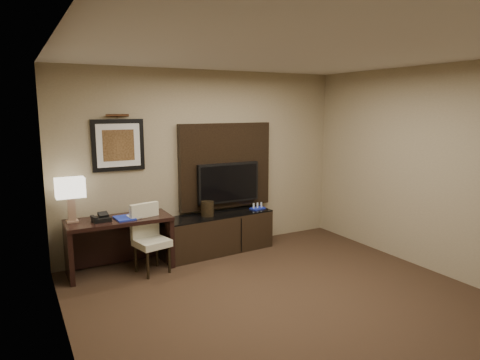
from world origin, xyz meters
TOP-DOWN VIEW (x-y plane):
  - floor at (0.00, 0.00)m, footprint 4.50×5.00m
  - ceiling at (0.00, 0.00)m, footprint 4.50×5.00m
  - wall_back at (0.00, 2.50)m, footprint 4.50×0.01m
  - wall_left at (-2.25, 0.00)m, footprint 0.01×5.00m
  - wall_right at (2.25, 0.00)m, footprint 0.01×5.00m
  - desk at (-1.41, 2.15)m, footprint 1.34×0.58m
  - credenza at (0.04, 2.20)m, footprint 1.73×0.59m
  - tv_wall_panel at (0.30, 2.44)m, footprint 1.50×0.12m
  - tv at (0.30, 2.34)m, footprint 1.00×0.08m
  - artwork at (-1.30, 2.48)m, footprint 0.70×0.04m
  - picture_light at (-1.30, 2.44)m, footprint 0.04×0.04m
  - desk_chair at (-1.06, 1.88)m, footprint 0.49×0.54m
  - table_lamp at (-1.97, 2.26)m, footprint 0.38×0.29m
  - desk_phone at (-1.64, 2.12)m, footprint 0.23×0.21m
  - blue_folder at (-1.35, 2.09)m, footprint 0.25×0.32m
  - book at (-1.30, 2.10)m, footprint 0.16×0.03m
  - water_bottle at (-1.05, 2.17)m, footprint 0.06×0.06m
  - ice_bucket at (-0.12, 2.18)m, footprint 0.22×0.22m
  - minibar_tray at (0.74, 2.20)m, footprint 0.25×0.18m

SIDE VIEW (x-z plane):
  - floor at x=0.00m, z-range -0.01..0.00m
  - credenza at x=0.04m, z-range 0.00..0.59m
  - desk at x=-1.41m, z-range 0.00..0.72m
  - desk_chair at x=-1.06m, z-range 0.00..0.83m
  - minibar_tray at x=0.74m, z-range 0.59..0.67m
  - ice_bucket at x=-0.12m, z-range 0.59..0.80m
  - blue_folder at x=-1.35m, z-range 0.72..0.74m
  - desk_phone at x=-1.64m, z-range 0.72..0.82m
  - water_bottle at x=-1.05m, z-range 0.72..0.89m
  - book at x=-1.30m, z-range 0.72..0.94m
  - table_lamp at x=-1.97m, z-range 0.72..1.27m
  - tv at x=0.30m, z-range 0.72..1.32m
  - tv_wall_panel at x=0.30m, z-range 0.62..1.92m
  - wall_back at x=0.00m, z-range 0.00..2.70m
  - wall_left at x=-2.25m, z-range 0.00..2.70m
  - wall_right at x=2.25m, z-range 0.00..2.70m
  - artwork at x=-1.30m, z-range 1.30..2.00m
  - picture_light at x=-1.30m, z-range 1.90..2.20m
  - ceiling at x=0.00m, z-range 2.70..2.71m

